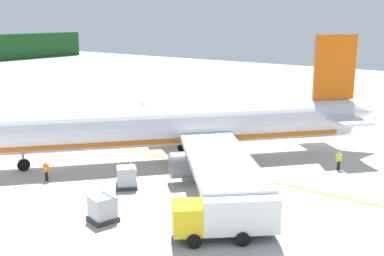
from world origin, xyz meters
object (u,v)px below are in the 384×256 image
Objects in this scene: airliner_foreground at (178,126)px; crew_loader_right at (46,170)px; service_truck_baggage at (227,215)px; crew_marshaller at (339,159)px; cargo_container_near at (127,177)px; crew_loader_left at (202,172)px; cargo_container_mid at (103,209)px.

crew_loader_right is (-11.30, 5.34, -2.40)m from airliner_foreground.
airliner_foreground reaches higher than crew_loader_right.
crew_marshaller is at bearing -2.34° from service_truck_baggage.
crew_marshaller is (17.67, -0.72, -0.60)m from service_truck_baggage.
crew_loader_left is at bearing -41.71° from cargo_container_near.
service_truck_baggage is 3.78× the size of crew_marshaller.
crew_loader_right is at bearing 125.15° from crew_loader_left.
cargo_container_mid is 1.24× the size of crew_loader_right.
cargo_container_mid is 10.39m from crew_loader_left.
crew_marshaller reaches higher than crew_loader_left.
cargo_container_near is 6.52m from cargo_container_mid.
crew_marshaller is (20.48, -8.89, 0.09)m from cargo_container_mid.
crew_marshaller is at bearing -38.16° from crew_loader_left.
service_truck_baggage is 17.69m from crew_marshaller.
service_truck_baggage reaches higher than cargo_container_near.
service_truck_baggage reaches higher than cargo_container_mid.
cargo_container_near is 6.30m from crew_loader_left.
cargo_container_mid is at bearing 174.87° from crew_loader_left.
airliner_foreground reaches higher than crew_marshaller.
airliner_foreground is at bearing 17.84° from cargo_container_mid.
crew_loader_left is 13.20m from crew_loader_right.
service_truck_baggage is 8.66m from cargo_container_mid.
service_truck_baggage is at bearing 177.66° from crew_marshaller.
airliner_foreground is 21.02× the size of crew_loader_left.
airliner_foreground is 17.05m from service_truck_baggage.
crew_marshaller is 25.80m from crew_loader_right.
crew_loader_left is (4.70, -4.19, 0.06)m from cargo_container_near.
airliner_foreground is 8.86m from cargo_container_near.
cargo_container_mid reaches higher than crew_loader_left.
crew_loader_right is (-2.89, 6.60, 0.10)m from cargo_container_near.
crew_loader_left is at bearing -54.85° from crew_loader_right.
crew_loader_right is (-7.60, 10.79, 0.05)m from crew_loader_left.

